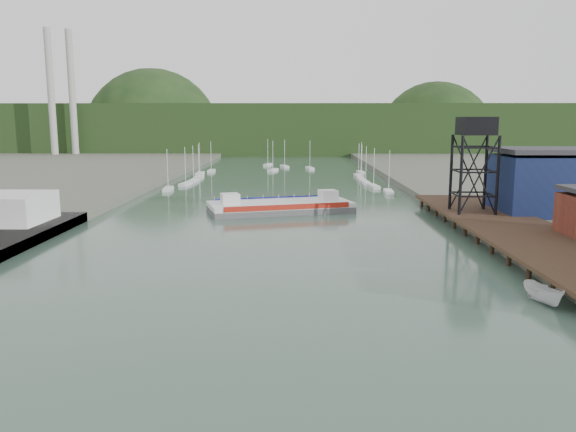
{
  "coord_description": "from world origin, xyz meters",
  "views": [
    {
      "loc": [
        4.81,
        -37.18,
        17.52
      ],
      "look_at": [
        3.74,
        42.27,
        4.0
      ],
      "focal_mm": 35.0,
      "sensor_mm": 36.0,
      "label": 1
    }
  ],
  "objects": [
    {
      "name": "ground",
      "position": [
        0.0,
        0.0,
        0.0
      ],
      "size": [
        600.0,
        600.0,
        0.0
      ],
      "primitive_type": "plane",
      "color": "#2C443C",
      "rests_on": "ground"
    },
    {
      "name": "east_pier",
      "position": [
        37.0,
        45.0,
        1.9
      ],
      "size": [
        14.0,
        70.0,
        2.45
      ],
      "color": "black",
      "rests_on": "ground"
    },
    {
      "name": "lift_tower",
      "position": [
        35.0,
        58.0,
        15.65
      ],
      "size": [
        6.5,
        6.5,
        16.0
      ],
      "color": "black",
      "rests_on": "east_pier"
    },
    {
      "name": "blue_shed",
      "position": [
        50.0,
        60.0,
        7.06
      ],
      "size": [
        20.5,
        14.5,
        11.3
      ],
      "color": "black",
      "rests_on": "east_land"
    },
    {
      "name": "marina_sailboats",
      "position": [
        0.08,
        138.46,
        0.35
      ],
      "size": [
        57.71,
        92.65,
        0.9
      ],
      "color": "silver",
      "rests_on": "ground"
    },
    {
      "name": "smokestacks",
      "position": [
        -106.0,
        232.5,
        30.0
      ],
      "size": [
        11.2,
        8.2,
        60.0
      ],
      "color": "#A0A19B",
      "rests_on": "ground"
    },
    {
      "name": "distant_hills",
      "position": [
        -3.98,
        301.35,
        10.38
      ],
      "size": [
        500.0,
        120.0,
        80.0
      ],
      "color": "black",
      "rests_on": "ground"
    },
    {
      "name": "chain_ferry",
      "position": [
        1.87,
        70.64,
        1.13
      ],
      "size": [
        29.35,
        18.37,
        3.94
      ],
      "rotation": [
        0.0,
        0.0,
        0.29
      ],
      "color": "#555457",
      "rests_on": "ground"
    },
    {
      "name": "motorboat",
      "position": [
        28.79,
        15.19,
        1.01
      ],
      "size": [
        3.23,
        5.55,
        2.02
      ],
      "primitive_type": "imported",
      "rotation": [
        0.0,
        0.0,
        0.26
      ],
      "color": "silver",
      "rests_on": "ground"
    }
  ]
}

